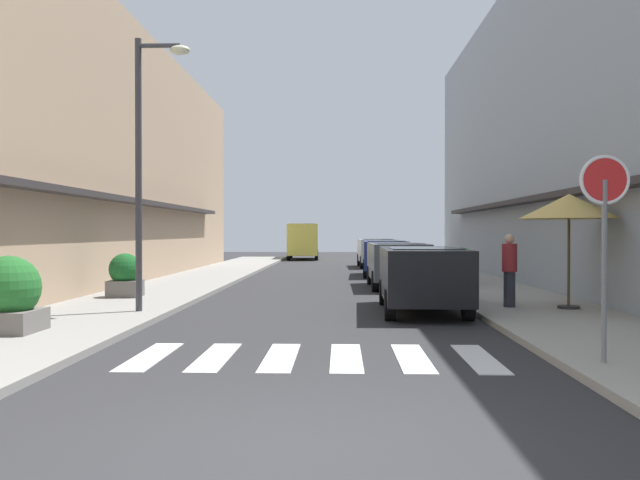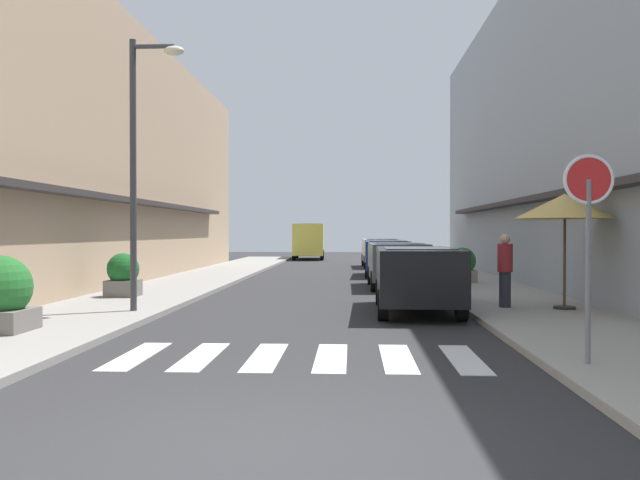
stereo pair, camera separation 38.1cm
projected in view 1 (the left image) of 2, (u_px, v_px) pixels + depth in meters
ground_plane at (327, 292)px, 19.99m from camera, size 80.11×80.11×0.00m
sidewalk_left at (169, 290)px, 20.14m from camera, size 3.11×50.98×0.12m
sidewalk_right at (488, 290)px, 19.84m from camera, size 3.11×50.98×0.12m
building_row_left at (49, 150)px, 21.04m from camera, size 5.50×34.77×8.89m
building_row_right at (614, 118)px, 20.48m from camera, size 5.50×34.77×10.75m
crosswalk at (313, 357)px, 9.52m from camera, size 5.20×2.20×0.01m
parked_car_near at (422, 272)px, 14.93m from camera, size 1.89×4.51×1.47m
parked_car_mid at (397, 260)px, 21.40m from camera, size 1.84×4.23×1.47m
parked_car_far at (385, 254)px, 27.18m from camera, size 1.91×4.18×1.47m
parked_car_distant at (376, 249)px, 33.95m from camera, size 1.89×4.26×1.47m
delivery_van at (303, 238)px, 44.01m from camera, size 2.16×5.46×2.37m
round_street_sign at (605, 204)px, 8.54m from camera, size 0.65×0.07×2.70m
street_lamp at (147, 147)px, 14.12m from camera, size 1.19×0.28×5.84m
cafe_umbrella at (569, 207)px, 14.62m from camera, size 2.17×2.17×2.54m
planter_corner at (8, 295)px, 11.17m from camera, size 1.08×1.08×1.30m
planter_midblock at (125, 275)px, 17.31m from camera, size 0.84×0.84×1.14m
planter_far at (462, 265)px, 22.52m from camera, size 0.91×0.91×1.17m
pedestrian_walking_near at (510, 269)px, 14.95m from camera, size 0.34×0.34×1.65m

